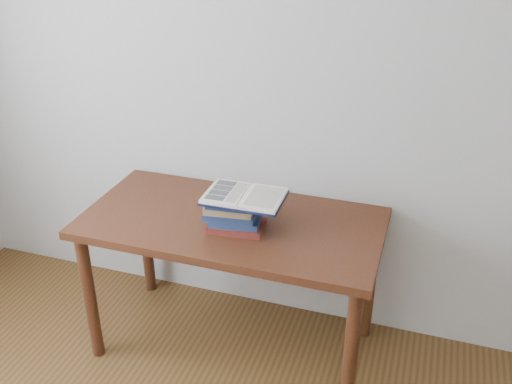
% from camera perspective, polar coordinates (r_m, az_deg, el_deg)
% --- Properties ---
extents(desk, '(1.36, 0.68, 0.73)m').
position_cam_1_polar(desk, '(2.63, -2.42, -4.61)').
color(desk, '#492412').
rests_on(desk, ground).
extents(book_stack, '(0.27, 0.18, 0.15)m').
position_cam_1_polar(book_stack, '(2.48, -2.29, -2.19)').
color(book_stack, maroon).
rests_on(book_stack, desk).
extents(open_book, '(0.34, 0.24, 0.03)m').
position_cam_1_polar(open_book, '(2.42, -1.16, -0.44)').
color(open_book, black).
rests_on(open_book, book_stack).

